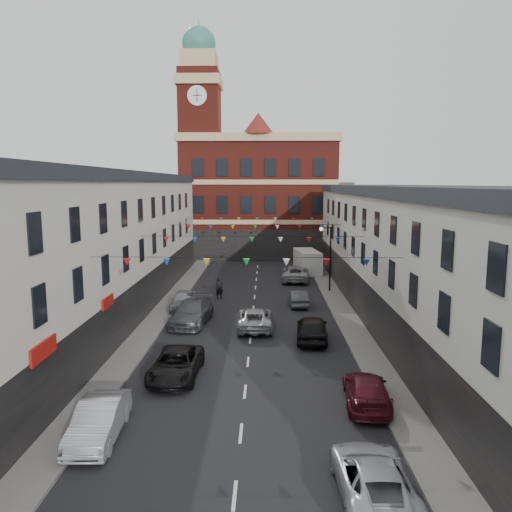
# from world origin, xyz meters

# --- Properties ---
(ground) EXTENTS (160.00, 160.00, 0.00)m
(ground) POSITION_xyz_m (0.00, 0.00, 0.00)
(ground) COLOR black
(ground) RESTS_ON ground
(pavement_left) EXTENTS (1.80, 64.00, 0.15)m
(pavement_left) POSITION_xyz_m (-6.90, 2.00, 0.07)
(pavement_left) COLOR #605E5B
(pavement_left) RESTS_ON ground
(pavement_right) EXTENTS (1.80, 64.00, 0.15)m
(pavement_right) POSITION_xyz_m (6.90, 2.00, 0.07)
(pavement_right) COLOR #605E5B
(pavement_right) RESTS_ON ground
(terrace_left) EXTENTS (8.40, 56.00, 10.70)m
(terrace_left) POSITION_xyz_m (-11.78, 1.00, 5.35)
(terrace_left) COLOR beige
(terrace_left) RESTS_ON ground
(terrace_right) EXTENTS (8.40, 56.00, 9.70)m
(terrace_right) POSITION_xyz_m (11.78, 1.00, 4.85)
(terrace_right) COLOR beige
(terrace_right) RESTS_ON ground
(civic_building) EXTENTS (20.60, 13.30, 18.50)m
(civic_building) POSITION_xyz_m (0.00, 37.95, 8.14)
(civic_building) COLOR maroon
(civic_building) RESTS_ON ground
(clock_tower) EXTENTS (5.60, 5.60, 30.00)m
(clock_tower) POSITION_xyz_m (-7.50, 35.00, 14.93)
(clock_tower) COLOR maroon
(clock_tower) RESTS_ON ground
(distant_hill) EXTENTS (40.00, 14.00, 10.00)m
(distant_hill) POSITION_xyz_m (-4.00, 62.00, 5.00)
(distant_hill) COLOR #335126
(distant_hill) RESTS_ON ground
(street_lamp) EXTENTS (1.10, 0.36, 6.00)m
(street_lamp) POSITION_xyz_m (6.55, 14.00, 3.90)
(street_lamp) COLOR black
(street_lamp) RESTS_ON ground
(car_left_b) EXTENTS (1.78, 4.61, 1.50)m
(car_left_b) POSITION_xyz_m (-5.50, -12.49, 0.75)
(car_left_b) COLOR #A6A7AD
(car_left_b) RESTS_ON ground
(car_left_c) EXTENTS (2.47, 5.09, 1.40)m
(car_left_c) POSITION_xyz_m (-3.60, -6.32, 0.70)
(car_left_c) COLOR black
(car_left_c) RESTS_ON ground
(car_left_d) EXTENTS (2.85, 5.85, 1.64)m
(car_left_d) POSITION_xyz_m (-4.25, 3.60, 0.82)
(car_left_d) COLOR #44454D
(car_left_d) RESTS_ON ground
(car_left_e) EXTENTS (1.78, 4.36, 1.48)m
(car_left_e) POSITION_xyz_m (-5.50, 7.57, 0.74)
(car_left_e) COLOR gray
(car_left_e) RESTS_ON ground
(car_right_b) EXTENTS (2.35, 4.97, 1.37)m
(car_right_b) POSITION_xyz_m (4.37, -16.06, 0.69)
(car_right_b) COLOR #A3A5AB
(car_right_b) RESTS_ON ground
(car_right_c) EXTENTS (2.30, 4.83, 1.36)m
(car_right_c) POSITION_xyz_m (5.50, -9.29, 0.68)
(car_right_c) COLOR #4F0F1D
(car_right_c) RESTS_ON ground
(car_right_d) EXTENTS (2.25, 4.87, 1.62)m
(car_right_d) POSITION_xyz_m (3.92, -0.09, 0.81)
(car_right_d) COLOR black
(car_right_d) RESTS_ON ground
(car_right_e) EXTENTS (1.50, 3.92, 1.27)m
(car_right_e) POSITION_xyz_m (3.60, 8.95, 0.64)
(car_right_e) COLOR #424549
(car_right_e) RESTS_ON ground
(car_right_f) EXTENTS (3.00, 5.87, 1.59)m
(car_right_f) POSITION_xyz_m (3.98, 19.30, 0.79)
(car_right_f) COLOR #9A9C9E
(car_right_f) RESTS_ON ground
(moving_car) EXTENTS (2.38, 5.10, 1.41)m
(moving_car) POSITION_xyz_m (0.24, 2.49, 0.71)
(moving_car) COLOR #A7AAAE
(moving_car) RESTS_ON ground
(white_van) EXTENTS (2.87, 5.84, 2.48)m
(white_van) POSITION_xyz_m (5.60, 24.15, 1.24)
(white_van) COLOR silver
(white_van) RESTS_ON ground
(pedestrian) EXTENTS (0.82, 0.69, 1.92)m
(pedestrian) POSITION_xyz_m (-3.00, 11.24, 0.96)
(pedestrian) COLOR black
(pedestrian) RESTS_ON ground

